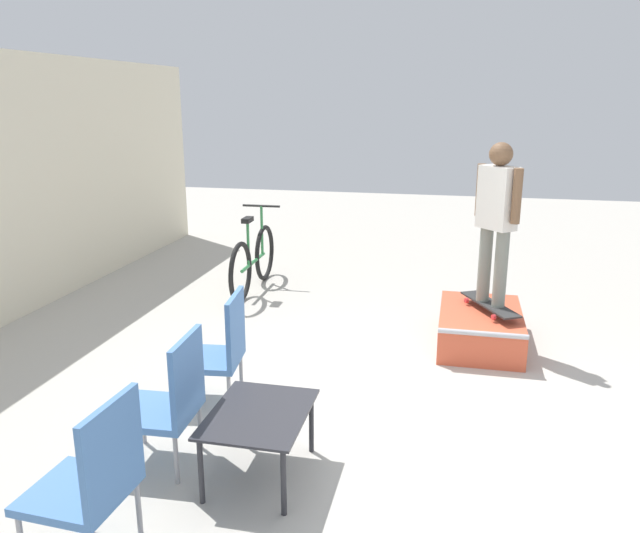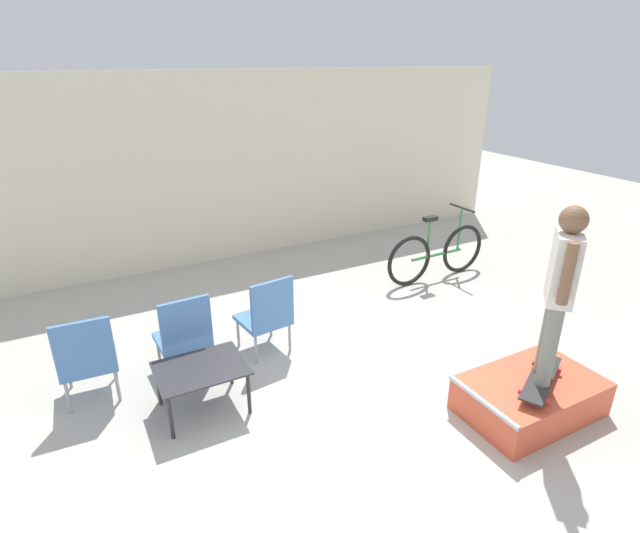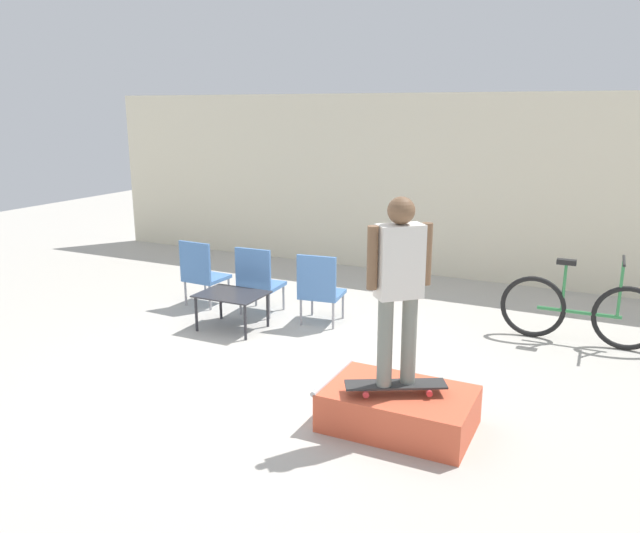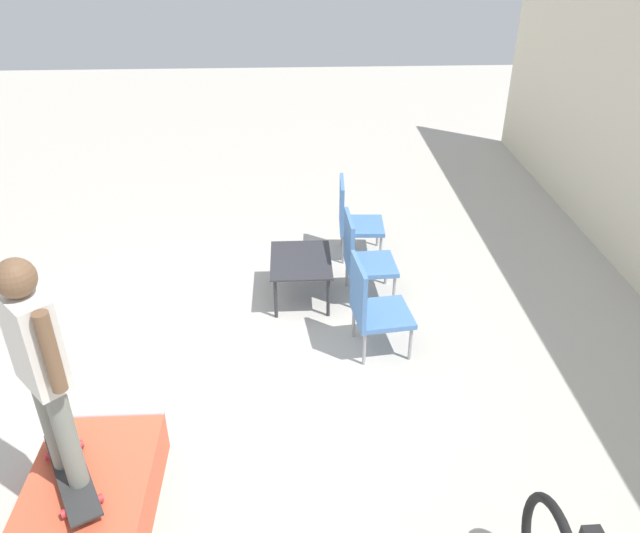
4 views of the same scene
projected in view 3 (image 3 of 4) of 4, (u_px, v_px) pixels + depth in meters
ground_plane at (272, 367)px, 6.84m from camera, size 24.00×24.00×0.00m
house_wall_back at (407, 185)px, 10.47m from camera, size 12.00×0.06×3.00m
skate_ramp_box at (398, 408)px, 5.52m from camera, size 1.32×0.83×0.38m
skateboard_on_ramp at (396, 385)px, 5.39m from camera, size 0.87×0.59×0.07m
person_skater at (399, 278)px, 5.15m from camera, size 0.44×0.41×1.62m
coffee_table at (232, 298)px, 7.93m from camera, size 0.83×0.64×0.47m
patio_chair_left at (202, 272)px, 8.86m from camera, size 0.55×0.55×0.96m
patio_chair_center at (258, 279)px, 8.46m from camera, size 0.55×0.55×0.96m
patio_chair_right at (320, 288)px, 8.07m from camera, size 0.58×0.58×0.96m
bicycle at (579, 311)px, 7.45m from camera, size 1.83×0.52×1.08m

